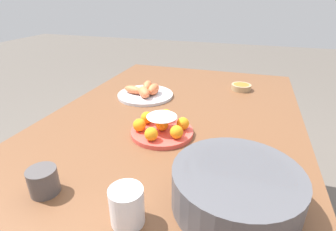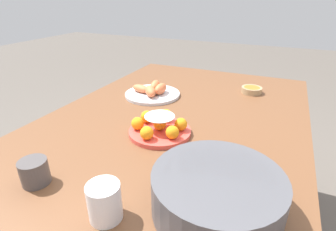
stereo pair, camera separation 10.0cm
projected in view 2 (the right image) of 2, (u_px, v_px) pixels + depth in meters
The scene contains 7 objects.
dining_table at pixel (175, 134), 1.11m from camera, with size 1.50×1.01×0.72m.
cake_plate at pixel (159, 127), 0.94m from camera, with size 0.22×0.22×0.08m.
serving_bowl at pixel (217, 191), 0.60m from camera, with size 0.30×0.30×0.10m.
sauce_bowl at pixel (252, 90), 1.33m from camera, with size 0.10×0.10×0.03m.
seafood_platter at pixel (152, 92), 1.29m from camera, with size 0.27×0.27×0.07m.
cup_near at pixel (35, 172), 0.69m from camera, with size 0.07×0.07×0.07m.
cup_far at pixel (105, 202), 0.58m from camera, with size 0.08×0.08×0.09m.
Camera 2 is at (0.90, 0.37, 1.19)m, focal length 28.00 mm.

